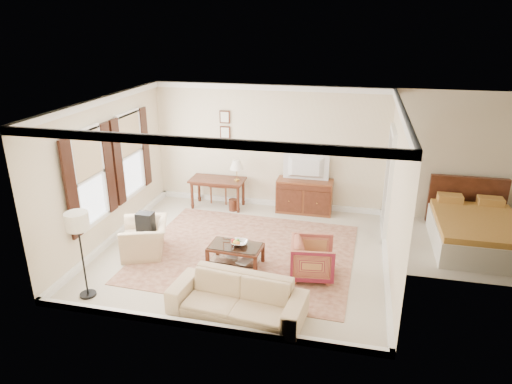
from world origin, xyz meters
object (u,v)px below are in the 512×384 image
at_px(striped_armchair, 313,257).
at_px(sofa, 237,292).
at_px(sideboard, 304,196).
at_px(tv, 306,160).
at_px(coffee_table, 236,250).
at_px(club_armchair, 145,233).
at_px(writing_desk, 218,183).

distance_m(striped_armchair, sofa, 1.70).
relative_size(sideboard, sofa, 0.62).
distance_m(tv, sofa, 4.32).
bearing_deg(sofa, coffee_table, 112.70).
relative_size(sideboard, coffee_table, 1.29).
xyz_separation_m(striped_armchair, club_armchair, (-3.25, 0.16, 0.04)).
height_order(sideboard, coffee_table, sideboard).
height_order(sideboard, club_armchair, club_armchair).
xyz_separation_m(writing_desk, striped_armchair, (2.58, -2.70, -0.21)).
height_order(club_armchair, sofa, club_armchair).
distance_m(writing_desk, striped_armchair, 3.74).
bearing_deg(sofa, club_armchair, 152.20).
bearing_deg(striped_armchair, coffee_table, 79.90).
height_order(tv, club_armchair, tv).
xyz_separation_m(sideboard, club_armchair, (-2.74, -2.69, 0.03)).
height_order(tv, striped_armchair, tv).
distance_m(sideboard, striped_armchair, 2.89).
xyz_separation_m(club_armchair, sofa, (2.26, -1.54, -0.02)).
bearing_deg(club_armchair, tv, 113.63).
bearing_deg(sideboard, tv, -90.00).
bearing_deg(writing_desk, striped_armchair, -46.34).
relative_size(tv, club_armchair, 1.02).
height_order(writing_desk, sofa, sofa).
bearing_deg(sofa, tv, 89.87).
bearing_deg(writing_desk, coffee_table, -66.15).
bearing_deg(writing_desk, sofa, -68.78).
xyz_separation_m(writing_desk, tv, (2.07, 0.13, 0.70)).
bearing_deg(striped_armchair, club_armchair, 80.16).
xyz_separation_m(sideboard, striped_armchair, (0.51, -2.85, -0.01)).
xyz_separation_m(coffee_table, club_armchair, (-1.83, 0.08, 0.12)).
xyz_separation_m(tv, striped_armchair, (0.51, -2.83, -0.91)).
height_order(sideboard, sofa, sofa).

